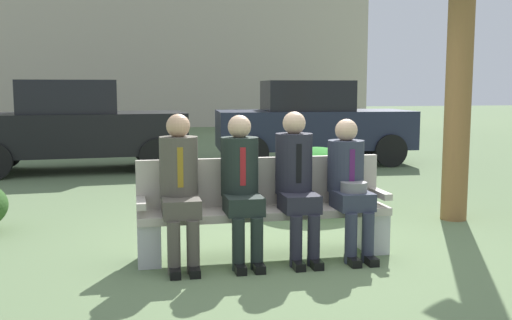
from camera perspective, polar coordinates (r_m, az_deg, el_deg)
The scene contains 9 objects.
ground_plane at distance 5.69m, azimuth 3.70°, elevation -8.88°, with size 80.00×80.00×0.00m, color #5D744C.
park_bench at distance 5.52m, azimuth 0.72°, elevation -4.70°, with size 2.30×0.44×0.90m.
seated_man_leftmost at distance 5.23m, azimuth -7.31°, elevation -2.05°, with size 0.34×0.72×1.32m.
seated_man_centerleft at distance 5.29m, azimuth -1.42°, elevation -1.96°, with size 0.34×0.72×1.31m.
seated_man_centerright at distance 5.41m, azimuth 3.87°, elevation -1.64°, with size 0.34×0.72×1.33m.
seated_man_rightmost at distance 5.56m, azimuth 8.91°, elevation -1.89°, with size 0.34×0.72×1.26m.
shrub_near_bench at distance 7.61m, azimuth 5.76°, elevation -1.75°, with size 1.28×1.17×0.80m, color #2A7C27.
parked_car_near at distance 11.49m, azimuth -16.91°, elevation 3.13°, with size 3.99×1.92×1.68m.
parked_car_far at distance 12.18m, azimuth 5.36°, elevation 3.60°, with size 4.00×1.93×1.68m.
Camera 1 is at (-1.47, -5.27, 1.56)m, focal length 41.76 mm.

